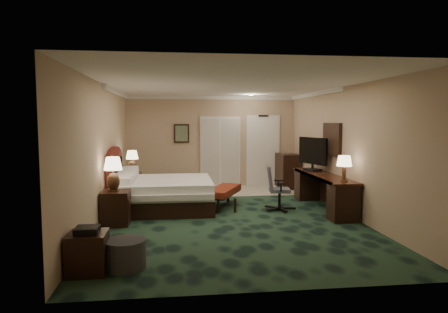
{
  "coord_description": "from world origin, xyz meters",
  "views": [
    {
      "loc": [
        -1.08,
        -8.11,
        1.97
      ],
      "look_at": [
        -0.02,
        0.6,
        1.19
      ],
      "focal_mm": 32.0,
      "sensor_mm": 36.0,
      "label": 1
    }
  ],
  "objects": [
    {
      "name": "crown_molding",
      "position": [
        0.0,
        0.0,
        2.65
      ],
      "size": [
        5.0,
        7.5,
        0.1
      ],
      "primitive_type": null,
      "color": "white",
      "rests_on": "wall_back"
    },
    {
      "name": "nightstand_far",
      "position": [
        -2.23,
        2.38,
        0.31
      ],
      "size": [
        0.5,
        0.57,
        0.62
      ],
      "primitive_type": "cube",
      "color": "black",
      "rests_on": "ground"
    },
    {
      "name": "floor",
      "position": [
        0.0,
        0.0,
        0.0
      ],
      "size": [
        5.0,
        7.5,
        0.0
      ],
      "primitive_type": "cube",
      "color": "black",
      "rests_on": "ground"
    },
    {
      "name": "wall_right",
      "position": [
        2.5,
        0.0,
        1.35
      ],
      "size": [
        0.0,
        7.5,
        2.7
      ],
      "primitive_type": "cube",
      "color": "tan",
      "rests_on": "ground"
    },
    {
      "name": "wall_front",
      "position": [
        0.0,
        -3.75,
        1.35
      ],
      "size": [
        5.0,
        0.0,
        2.7
      ],
      "primitive_type": "cube",
      "color": "tan",
      "rests_on": "ground"
    },
    {
      "name": "entry_door",
      "position": [
        1.55,
        3.72,
        1.05
      ],
      "size": [
        1.02,
        0.06,
        2.18
      ],
      "primitive_type": "cube",
      "color": "white",
      "rests_on": "ground"
    },
    {
      "name": "wall_art",
      "position": [
        -0.9,
        3.71,
        1.6
      ],
      "size": [
        0.45,
        0.06,
        0.55
      ],
      "primitive_type": "cube",
      "color": "#3E5F53",
      "rests_on": "wall_back"
    },
    {
      "name": "ottoman",
      "position": [
        -1.76,
        -2.8,
        0.2
      ],
      "size": [
        0.64,
        0.64,
        0.39
      ],
      "primitive_type": "cylinder",
      "rotation": [
        0.0,
        0.0,
        0.18
      ],
      "color": "#2B2A30",
      "rests_on": "ground"
    },
    {
      "name": "ceiling",
      "position": [
        0.0,
        0.0,
        2.7
      ],
      "size": [
        5.0,
        7.5,
        0.0
      ],
      "primitive_type": "cube",
      "color": "white",
      "rests_on": "wall_back"
    },
    {
      "name": "side_table",
      "position": [
        -2.23,
        -2.9,
        0.26
      ],
      "size": [
        0.49,
        0.49,
        0.53
      ],
      "primitive_type": "cube",
      "color": "black",
      "rests_on": "ground"
    },
    {
      "name": "desk",
      "position": [
        2.19,
        0.38,
        0.39
      ],
      "size": [
        0.58,
        2.69,
        0.77
      ],
      "primitive_type": "cube",
      "color": "black",
      "rests_on": "ground"
    },
    {
      "name": "desk_lamp",
      "position": [
        2.22,
        -0.65,
        1.04
      ],
      "size": [
        0.37,
        0.37,
        0.52
      ],
      "primitive_type": null,
      "rotation": [
        0.0,
        0.0,
        0.3
      ],
      "color": "#321A0F",
      "rests_on": "desk"
    },
    {
      "name": "nightstand_near",
      "position": [
        -2.22,
        -0.44,
        0.32
      ],
      "size": [
        0.51,
        0.59,
        0.64
      ],
      "primitive_type": "cube",
      "color": "black",
      "rests_on": "ground"
    },
    {
      "name": "lamp_near",
      "position": [
        -2.26,
        -0.44,
        0.97
      ],
      "size": [
        0.38,
        0.38,
        0.65
      ],
      "primitive_type": null,
      "rotation": [
        0.0,
        0.0,
        -0.12
      ],
      "color": "#321A0F",
      "rests_on": "nightstand_near"
    },
    {
      "name": "minibar",
      "position": [
        2.19,
        3.2,
        0.5
      ],
      "size": [
        0.53,
        0.95,
        1.01
      ],
      "primitive_type": "cube",
      "color": "black",
      "rests_on": "ground"
    },
    {
      "name": "wall_back",
      "position": [
        0.0,
        3.75,
        1.35
      ],
      "size": [
        5.0,
        0.0,
        2.7
      ],
      "primitive_type": "cube",
      "color": "tan",
      "rests_on": "ground"
    },
    {
      "name": "headboard",
      "position": [
        -2.44,
        1.0,
        0.7
      ],
      "size": [
        0.12,
        2.0,
        1.4
      ],
      "primitive_type": null,
      "color": "#510A08",
      "rests_on": "ground"
    },
    {
      "name": "tile_patch",
      "position": [
        0.9,
        2.9,
        0.01
      ],
      "size": [
        3.2,
        1.7,
        0.01
      ],
      "primitive_type": "cube",
      "color": "beige",
      "rests_on": "ground"
    },
    {
      "name": "desk_chair",
      "position": [
        1.19,
        0.36,
        0.49
      ],
      "size": [
        0.64,
        0.61,
        0.99
      ],
      "primitive_type": null,
      "rotation": [
        0.0,
        0.0,
        -0.14
      ],
      "color": "#474650",
      "rests_on": "ground"
    },
    {
      "name": "tv",
      "position": [
        2.2,
        1.11,
        1.18
      ],
      "size": [
        0.4,
        1.0,
        0.8
      ],
      "primitive_type": "cube",
      "rotation": [
        0.0,
        0.0,
        0.31
      ],
      "color": "black",
      "rests_on": "desk"
    },
    {
      "name": "bed",
      "position": [
        -1.34,
        0.79,
        0.33
      ],
      "size": [
        2.11,
        1.96,
        0.67
      ],
      "primitive_type": "cube",
      "color": "white",
      "rests_on": "ground"
    },
    {
      "name": "lamp_far",
      "position": [
        -2.19,
        2.32,
        0.92
      ],
      "size": [
        0.39,
        0.39,
        0.59
      ],
      "primitive_type": null,
      "rotation": [
        0.0,
        0.0,
        0.29
      ],
      "color": "#321A0F",
      "rests_on": "nightstand_far"
    },
    {
      "name": "bed_bench",
      "position": [
        0.0,
        0.83,
        0.23
      ],
      "size": [
        0.98,
        1.4,
        0.45
      ],
      "primitive_type": "cube",
      "rotation": [
        0.0,
        0.0,
        -0.43
      ],
      "color": "maroon",
      "rests_on": "ground"
    },
    {
      "name": "closet_doors",
      "position": [
        0.25,
        3.71,
        1.05
      ],
      "size": [
        1.2,
        0.06,
        2.1
      ],
      "primitive_type": "cube",
      "color": "beige",
      "rests_on": "ground"
    },
    {
      "name": "wall_mirror",
      "position": [
        2.46,
        0.6,
        1.55
      ],
      "size": [
        0.05,
        0.95,
        0.75
      ],
      "primitive_type": "cube",
      "color": "white",
      "rests_on": "wall_right"
    },
    {
      "name": "wall_left",
      "position": [
        -2.5,
        0.0,
        1.35
      ],
      "size": [
        0.0,
        7.5,
        2.7
      ],
      "primitive_type": "cube",
      "color": "tan",
      "rests_on": "ground"
    }
  ]
}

